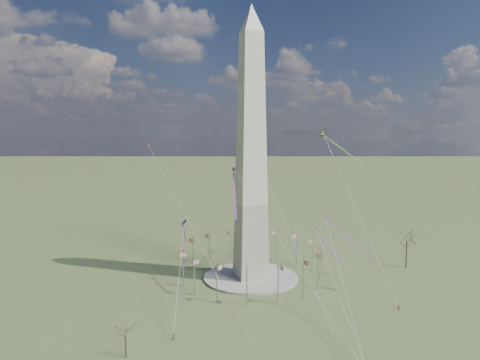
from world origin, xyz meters
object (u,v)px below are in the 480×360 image
object	(u,v)px
washington_monument	(251,152)
kite_delta_black	(325,135)
tree_near	(407,239)
person_east	(399,307)
person_west	(173,337)

from	to	relation	value
washington_monument	kite_delta_black	bearing A→B (deg)	18.22
tree_near	person_east	xyz separation A→B (m)	(-31.30, -34.79, -10.97)
tree_near	person_west	size ratio (longest dim) A/B	10.02
tree_near	person_west	xyz separation A→B (m)	(-101.15, -31.66, -11.12)
tree_near	person_east	distance (m)	48.07
washington_monument	person_east	xyz separation A→B (m)	(33.72, -42.56, -46.97)
tree_near	person_east	world-z (taller)	tree_near
kite_delta_black	tree_near	bearing A→B (deg)	100.71
washington_monument	kite_delta_black	world-z (taller)	washington_monument
tree_near	kite_delta_black	world-z (taller)	kite_delta_black
washington_monument	person_east	world-z (taller)	washington_monument
person_west	kite_delta_black	world-z (taller)	kite_delta_black
tree_near	person_east	size ratio (longest dim) A/B	8.52
washington_monument	person_east	bearing A→B (deg)	-51.61
person_east	person_west	size ratio (longest dim) A/B	1.18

